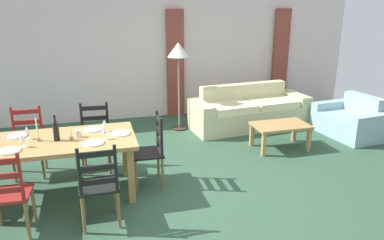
{
  "coord_description": "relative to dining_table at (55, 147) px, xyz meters",
  "views": [
    {
      "loc": [
        -0.85,
        -4.27,
        2.31
      ],
      "look_at": [
        0.46,
        0.47,
        0.75
      ],
      "focal_mm": 34.49,
      "sensor_mm": 36.0,
      "label": 1
    }
  ],
  "objects": [
    {
      "name": "ground_plane",
      "position": [
        1.34,
        -0.14,
        -0.67
      ],
      "size": [
        9.6,
        9.6,
        0.02
      ],
      "primitive_type": "cube",
      "color": "#30513C"
    },
    {
      "name": "wall_far",
      "position": [
        1.34,
        3.16,
        0.69
      ],
      "size": [
        9.6,
        0.16,
        2.7
      ],
      "primitive_type": "cube",
      "color": "silver",
      "rests_on": "ground_plane"
    },
    {
      "name": "curtain_panel_left",
      "position": [
        2.18,
        3.02,
        0.44
      ],
      "size": [
        0.35,
        0.08,
        2.2
      ],
      "primitive_type": "cube",
      "color": "brown",
      "rests_on": "ground_plane"
    },
    {
      "name": "curtain_panel_right",
      "position": [
        4.58,
        3.02,
        0.44
      ],
      "size": [
        0.35,
        0.08,
        2.2
      ],
      "primitive_type": "cube",
      "color": "brown",
      "rests_on": "ground_plane"
    },
    {
      "name": "dining_table",
      "position": [
        0.0,
        0.0,
        0.0
      ],
      "size": [
        1.9,
        0.96,
        0.75
      ],
      "color": "#B0884D",
      "rests_on": "ground_plane"
    },
    {
      "name": "dining_chair_near_left",
      "position": [
        -0.42,
        -0.73,
        -0.19
      ],
      "size": [
        0.44,
        0.42,
        0.96
      ],
      "color": "maroon",
      "rests_on": "ground_plane"
    },
    {
      "name": "dining_chair_near_right",
      "position": [
        0.47,
        -0.78,
        -0.19
      ],
      "size": [
        0.43,
        0.41,
        0.96
      ],
      "color": "black",
      "rests_on": "ground_plane"
    },
    {
      "name": "dining_chair_far_left",
      "position": [
        -0.43,
        0.78,
        -0.19
      ],
      "size": [
        0.42,
        0.4,
        0.96
      ],
      "color": "maroon",
      "rests_on": "ground_plane"
    },
    {
      "name": "dining_chair_far_right",
      "position": [
        0.47,
        0.73,
        -0.19
      ],
      "size": [
        0.45,
        0.43,
        0.96
      ],
      "color": "black",
      "rests_on": "ground_plane"
    },
    {
      "name": "dining_chair_head_east",
      "position": [
        1.16,
        0.02,
        -0.19
      ],
      "size": [
        0.41,
        0.43,
        0.96
      ],
      "color": "black",
      "rests_on": "ground_plane"
    },
    {
      "name": "dinner_plate_near_left",
      "position": [
        -0.45,
        -0.25,
        0.1
      ],
      "size": [
        0.24,
        0.24,
        0.02
      ],
      "primitive_type": "cylinder",
      "color": "white",
      "rests_on": "dining_table"
    },
    {
      "name": "dinner_plate_near_right",
      "position": [
        0.45,
        -0.25,
        0.1
      ],
      "size": [
        0.24,
        0.24,
        0.02
      ],
      "primitive_type": "cylinder",
      "color": "white",
      "rests_on": "dining_table"
    },
    {
      "name": "fork_near_right",
      "position": [
        0.3,
        -0.25,
        0.09
      ],
      "size": [
        0.02,
        0.17,
        0.01
      ],
      "primitive_type": "cube",
      "rotation": [
        0.0,
        0.0,
        -0.04
      ],
      "color": "silver",
      "rests_on": "dining_table"
    },
    {
      "name": "dinner_plate_far_left",
      "position": [
        -0.45,
        0.25,
        0.1
      ],
      "size": [
        0.24,
        0.24,
        0.02
      ],
      "primitive_type": "cylinder",
      "color": "white",
      "rests_on": "dining_table"
    },
    {
      "name": "fork_far_left",
      "position": [
        -0.6,
        0.25,
        0.09
      ],
      "size": [
        0.03,
        0.17,
        0.01
      ],
      "primitive_type": "cube",
      "rotation": [
        0.0,
        0.0,
        0.08
      ],
      "color": "silver",
      "rests_on": "dining_table"
    },
    {
      "name": "dinner_plate_far_right",
      "position": [
        0.45,
        0.25,
        0.1
      ],
      "size": [
        0.24,
        0.24,
        0.02
      ],
      "primitive_type": "cylinder",
      "color": "white",
      "rests_on": "dining_table"
    },
    {
      "name": "fork_far_right",
      "position": [
        0.3,
        0.25,
        0.09
      ],
      "size": [
        0.03,
        0.17,
        0.01
      ],
      "primitive_type": "cube",
      "rotation": [
        0.0,
        0.0,
        0.06
      ],
      "color": "silver",
      "rests_on": "dining_table"
    },
    {
      "name": "dinner_plate_head_east",
      "position": [
        0.78,
        -0.0,
        0.1
      ],
      "size": [
        0.24,
        0.24,
        0.02
      ],
      "primitive_type": "cylinder",
      "color": "white",
      "rests_on": "dining_table"
    },
    {
      "name": "fork_head_east",
      "position": [
        0.63,
        0.0,
        0.09
      ],
      "size": [
        0.02,
        0.17,
        0.01
      ],
      "primitive_type": "cube",
      "rotation": [
        0.0,
        0.0,
        -0.03
      ],
      "color": "silver",
      "rests_on": "dining_table"
    },
    {
      "name": "wine_bottle",
      "position": [
        0.03,
        -0.02,
        0.2
      ],
      "size": [
        0.07,
        0.07,
        0.32
      ],
      "color": "black",
      "rests_on": "dining_table"
    },
    {
      "name": "wine_glass_near_left",
      "position": [
        -0.32,
        -0.14,
        0.2
      ],
      "size": [
        0.06,
        0.06,
        0.16
      ],
      "color": "white",
      "rests_on": "dining_table"
    },
    {
      "name": "wine_glass_near_right",
      "position": [
        0.58,
        -0.13,
        0.2
      ],
      "size": [
        0.06,
        0.06,
        0.16
      ],
      "color": "white",
      "rests_on": "dining_table"
    },
    {
      "name": "wine_glass_far_left",
      "position": [
        -0.31,
        0.12,
        0.2
      ],
      "size": [
        0.06,
        0.06,
        0.16
      ],
      "color": "white",
      "rests_on": "dining_table"
    },
    {
      "name": "wine_glass_far_right",
      "position": [
        0.6,
        0.16,
        0.2
      ],
      "size": [
        0.06,
        0.06,
        0.16
      ],
      "color": "white",
      "rests_on": "dining_table"
    },
    {
      "name": "coffee_cup_primary",
      "position": [
        0.28,
        0.03,
        0.13
      ],
      "size": [
        0.07,
        0.07,
        0.09
      ],
      "primitive_type": "cylinder",
      "color": "beige",
      "rests_on": "dining_table"
    },
    {
      "name": "candle_tall",
      "position": [
        -0.18,
        0.02,
        0.17
      ],
      "size": [
        0.05,
        0.05,
        0.28
      ],
      "color": "#998C66",
      "rests_on": "dining_table"
    },
    {
      "name": "candle_short",
      "position": [
        0.2,
        -0.04,
        0.13
      ],
      "size": [
        0.05,
        0.05,
        0.16
      ],
      "color": "#998C66",
      "rests_on": "dining_table"
    },
    {
      "name": "couch",
      "position": [
        3.38,
        1.93,
        -0.37
      ],
      "size": [
        2.35,
        1.02,
        0.8
      ],
      "color": "beige",
      "rests_on": "ground_plane"
    },
    {
      "name": "coffee_table",
      "position": [
        3.41,
        0.72,
        -0.31
      ],
      "size": [
        0.9,
        0.56,
        0.42
      ],
      "color": "#B0884D",
      "rests_on": "ground_plane"
    },
    {
      "name": "armchair_upholstered",
      "position": [
        5.0,
        0.97,
        -0.41
      ],
      "size": [
        0.92,
        1.24,
        0.72
      ],
      "color": "#94B5BD",
      "rests_on": "ground_plane"
    },
    {
      "name": "standing_lamp",
      "position": [
        2.03,
        2.12,
        0.75
      ],
      "size": [
        0.4,
        0.4,
        1.64
      ],
      "color": "#332D28",
      "rests_on": "ground_plane"
    }
  ]
}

